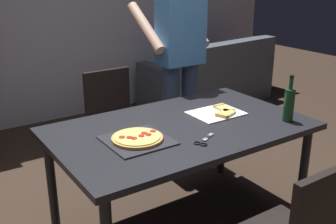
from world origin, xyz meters
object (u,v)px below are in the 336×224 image
object	(u,v)px
dining_table	(181,135)
kitchen_scissors	(203,141)
wine_bottle	(289,104)
couch	(210,81)
chair_far_side	(114,116)
person_serving_pizza	(179,58)
pepperoni_pizza_on_tray	(137,139)

from	to	relation	value
dining_table	kitchen_scissors	distance (m)	0.30
dining_table	wine_bottle	bearing A→B (deg)	-26.75
couch	kitchen_scissors	bearing A→B (deg)	-130.59
chair_far_side	kitchen_scissors	xyz separation A→B (m)	(-0.04, -1.28, 0.24)
dining_table	kitchen_scissors	xyz separation A→B (m)	(-0.04, -0.29, 0.08)
chair_far_side	couch	world-z (taller)	chair_far_side
person_serving_pizza	kitchen_scissors	world-z (taller)	person_serving_pizza
chair_far_side	wine_bottle	world-z (taller)	wine_bottle
dining_table	person_serving_pizza	distance (m)	0.99
dining_table	kitchen_scissors	world-z (taller)	kitchen_scissors
person_serving_pizza	wine_bottle	bearing A→B (deg)	-84.06
kitchen_scissors	chair_far_side	bearing A→B (deg)	88.06
dining_table	pepperoni_pizza_on_tray	world-z (taller)	pepperoni_pizza_on_tray
dining_table	wine_bottle	world-z (taller)	wine_bottle
dining_table	pepperoni_pizza_on_tray	xyz separation A→B (m)	(-0.36, -0.06, 0.08)
chair_far_side	pepperoni_pizza_on_tray	xyz separation A→B (m)	(-0.36, -1.05, 0.25)
person_serving_pizza	pepperoni_pizza_on_tray	size ratio (longest dim) A/B	4.76
chair_far_side	wine_bottle	xyz separation A→B (m)	(0.65, -1.32, 0.36)
dining_table	wine_bottle	size ratio (longest dim) A/B	5.28
couch	pepperoni_pizza_on_tray	distance (m)	3.09
dining_table	couch	xyz separation A→B (m)	(1.91, 1.99, -0.38)
kitchen_scissors	dining_table	bearing A→B (deg)	81.45
dining_table	chair_far_side	bearing A→B (deg)	90.00
wine_bottle	couch	bearing A→B (deg)	61.47
chair_far_side	couch	xyz separation A→B (m)	(1.91, 0.99, -0.21)
dining_table	wine_bottle	xyz separation A→B (m)	(0.65, -0.33, 0.19)
wine_bottle	kitchen_scissors	xyz separation A→B (m)	(-0.69, 0.04, -0.11)
chair_far_side	pepperoni_pizza_on_tray	size ratio (longest dim) A/B	2.45
pepperoni_pizza_on_tray	kitchen_scissors	size ratio (longest dim) A/B	1.89
couch	wine_bottle	size ratio (longest dim) A/B	5.62
dining_table	couch	size ratio (longest dim) A/B	0.94
wine_bottle	kitchen_scissors	distance (m)	0.70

